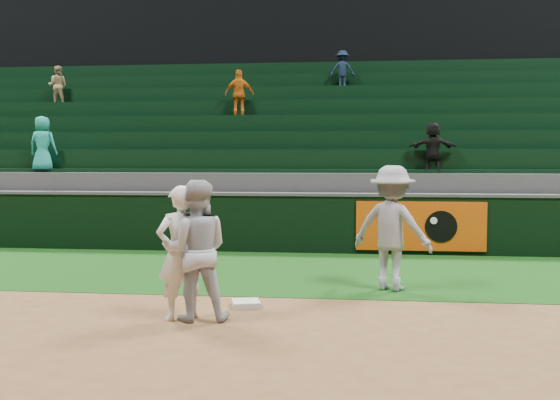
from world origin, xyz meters
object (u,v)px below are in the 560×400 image
(base_coach, at_px, (392,228))
(first_baseman, at_px, (180,253))
(baserunner, at_px, (196,250))
(first_base, at_px, (246,304))

(base_coach, bearing_deg, first_baseman, 59.35)
(first_baseman, relative_size, baserunner, 0.96)
(first_baseman, xyz_separation_m, base_coach, (2.71, 1.98, 0.11))
(baserunner, distance_m, base_coach, 3.20)
(baserunner, bearing_deg, first_baseman, -13.12)
(baserunner, bearing_deg, first_base, -134.93)
(baserunner, xyz_separation_m, base_coach, (2.50, 1.99, 0.08))
(first_base, height_order, base_coach, base_coach)
(first_base, distance_m, first_baseman, 1.27)
(first_base, bearing_deg, first_baseman, -134.56)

